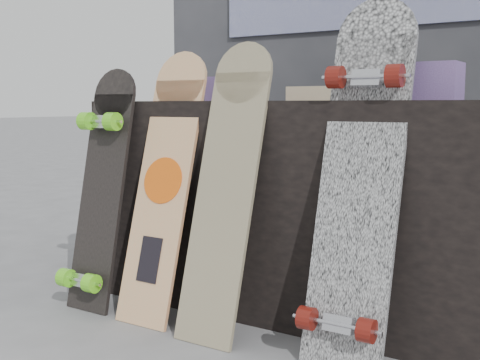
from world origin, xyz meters
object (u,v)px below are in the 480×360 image
Objects in this scene: longboard_celtic at (227,179)px; skateboard_dark at (100,185)px; longboard_geisha at (165,177)px; vendor_table at (299,205)px; longboard_cascadia at (360,173)px.

longboard_celtic is 0.57m from skateboard_dark.
longboard_celtic is at bearing -4.05° from longboard_geisha.
vendor_table is at bearing 32.08° from skateboard_dark.
longboard_geisha is at bearing 10.62° from skateboard_dark.
longboard_celtic is at bearing -102.56° from vendor_table.
vendor_table is 0.53m from longboard_geisha.
longboard_geisha is 1.06× the size of skateboard_dark.
longboard_geisha is 0.29m from longboard_celtic.
longboard_cascadia reaches higher than vendor_table.
longboard_celtic is 0.46m from longboard_cascadia.
skateboard_dark is (-0.65, -0.41, 0.08)m from vendor_table.
vendor_table is 1.72× the size of skateboard_dark.
longboard_celtic reaches higher than longboard_geisha.
longboard_geisha reaches higher than skateboard_dark.
vendor_table is 1.43× the size of longboard_cascadia.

